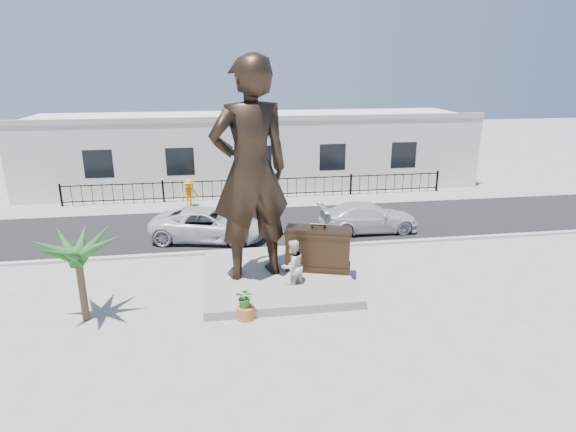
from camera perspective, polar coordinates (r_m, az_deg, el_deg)
The scene contains 16 objects.
ground at distance 16.46m, azimuth 1.08°, elevation -9.75°, with size 100.00×100.00×0.00m, color #9E9991.
street at distance 23.78m, azimuth -2.22°, elevation -0.96°, with size 40.00×7.00×0.01m, color black.
curb at distance 20.49m, azimuth -1.07°, elevation -3.89°, with size 40.00×0.25×0.12m, color #A5A399.
far_sidewalk at distance 27.58m, azimuth -3.19°, elevation 1.66°, with size 40.00×2.50×0.02m, color #9E9991.
plinth at distance 17.66m, azimuth -1.37°, elevation -7.23°, with size 5.20×5.20×0.30m, color gray.
fence at distance 28.19m, azimuth -3.37°, elevation 3.26°, with size 22.00×0.10×1.20m, color black.
building at distance 31.96m, azimuth -4.16°, elevation 7.88°, with size 28.00×7.00×4.40m, color silver.
statue at distance 16.40m, azimuth -4.49°, elevation 5.37°, with size 2.77×1.82×7.61m, color black.
suitcase at distance 17.61m, azimuth 3.57°, elevation -3.92°, with size 2.31×0.74×1.63m, color #312114.
tourist at distance 16.62m, azimuth 0.53°, elevation -5.92°, with size 0.91×0.71×1.86m, color silver.
car_white at distance 21.76m, azimuth -9.39°, elevation -0.99°, with size 2.34×5.08×1.41m, color silver.
car_silver at distance 22.89m, azimuth 9.50°, elevation -0.15°, with size 1.89×4.65×1.35m, color silver.
worker at distance 26.99m, azimuth -11.62°, elevation 2.69°, with size 0.99×0.57×1.54m, color orange.
palm_tree at distance 16.48m, azimuth -22.76°, elevation -11.22°, with size 1.80×1.80×3.20m, color #1D4F1C, non-canonical shape.
planter at distance 15.26m, azimuth -5.04°, elevation -11.33°, with size 0.56×0.56×0.40m, color #AC662D.
shrub at distance 15.02m, azimuth -5.09°, elevation -9.59°, with size 0.57×0.50×0.64m, color #2F6D23.
Camera 1 is at (-2.54, -14.40, 7.56)m, focal length 30.00 mm.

